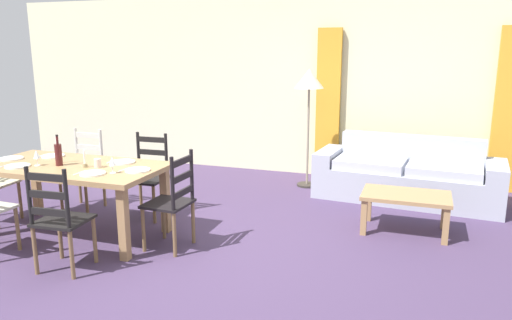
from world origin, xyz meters
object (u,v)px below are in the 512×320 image
at_px(dining_table, 72,173).
at_px(standing_lamp, 309,86).
at_px(dining_chair_near_right, 59,219).
at_px(wine_bottle, 58,154).
at_px(dining_chair_far_right, 148,176).
at_px(wine_glass_near_left, 36,155).
at_px(coffee_table, 406,200).
at_px(dining_chair_far_left, 84,170).
at_px(dining_chair_head_east, 173,201).
at_px(couch, 407,177).
at_px(wine_glass_near_right, 112,162).
at_px(coffee_cup_primary, 98,163).

xyz_separation_m(dining_table, standing_lamp, (1.86, 2.60, 0.75)).
relative_size(dining_chair_near_right, wine_bottle, 3.04).
bearing_deg(dining_chair_far_right, wine_glass_near_left, -127.79).
xyz_separation_m(dining_table, coffee_table, (3.25, 1.20, -0.31)).
bearing_deg(standing_lamp, dining_chair_far_left, -142.03).
bearing_deg(wine_bottle, dining_chair_head_east, 3.42).
bearing_deg(dining_chair_far_left, dining_chair_head_east, -25.24).
bearing_deg(dining_table, dining_chair_far_right, 62.16).
xyz_separation_m(dining_chair_far_right, couch, (2.80, 1.64, -0.19)).
relative_size(dining_table, wine_glass_near_left, 11.80).
height_order(wine_glass_near_right, coffee_cup_primary, wine_glass_near_right).
height_order(dining_table, dining_chair_far_right, dining_chair_far_right).
relative_size(dining_table, couch, 0.81).
bearing_deg(couch, coffee_table, -88.43).
bearing_deg(dining_table, dining_chair_near_right, -58.37).
distance_m(dining_chair_near_right, wine_glass_near_left, 1.05).
distance_m(dining_chair_near_right, dining_chair_far_right, 1.53).
distance_m(wine_glass_near_left, couch, 4.38).
bearing_deg(coffee_cup_primary, wine_bottle, -172.86).
distance_m(dining_table, dining_chair_far_right, 0.90).
distance_m(dining_chair_far_left, wine_glass_near_right, 1.48).
xyz_separation_m(dining_chair_far_right, wine_glass_near_left, (-0.71, -0.92, 0.38)).
distance_m(wine_glass_near_right, standing_lamp, 3.08).
bearing_deg(dining_chair_head_east, couch, 49.23).
relative_size(dining_chair_head_east, coffee_table, 1.07).
bearing_deg(dining_chair_head_east, coffee_table, 29.44).
bearing_deg(wine_bottle, wine_glass_near_left, -158.31).
bearing_deg(dining_table, dining_chair_head_east, 0.74).
height_order(dining_table, coffee_cup_primary, coffee_cup_primary).
relative_size(dining_chair_near_right, wine_glass_near_left, 5.96).
xyz_separation_m(dining_table, dining_chair_far_left, (-0.48, 0.78, -0.19)).
bearing_deg(dining_chair_near_right, wine_glass_near_right, 76.66).
relative_size(dining_chair_near_right, dining_chair_far_left, 1.00).
distance_m(wine_bottle, coffee_cup_primary, 0.43).
distance_m(wine_glass_near_left, coffee_cup_primary, 0.64).
bearing_deg(wine_bottle, coffee_table, 20.69).
height_order(dining_table, dining_chair_far_left, dining_chair_far_left).
bearing_deg(wine_glass_near_left, dining_table, 24.99).
height_order(dining_table, wine_bottle, wine_bottle).
bearing_deg(standing_lamp, coffee_table, -45.22).
bearing_deg(standing_lamp, couch, -7.76).
xyz_separation_m(wine_glass_near_left, couch, (3.51, 2.56, -0.57)).
distance_m(dining_chair_head_east, couch, 3.18).
height_order(dining_chair_far_right, wine_glass_near_left, dining_chair_far_right).
bearing_deg(coffee_cup_primary, couch, 40.04).
xyz_separation_m(dining_chair_near_right, dining_chair_far_left, (-0.95, 1.53, 0.00)).
relative_size(dining_chair_head_east, wine_glass_near_left, 5.96).
relative_size(dining_chair_far_left, wine_bottle, 3.04).
xyz_separation_m(wine_glass_near_right, couch, (2.61, 2.57, -0.57)).
xyz_separation_m(couch, coffee_table, (0.03, -1.22, 0.06)).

